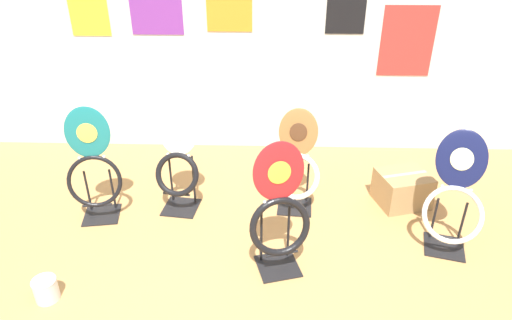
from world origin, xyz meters
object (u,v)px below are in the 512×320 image
storage_box (402,189)px  toilet_seat_display_teal_sax (93,169)px  toilet_seat_display_crimson_swirl (279,213)px  paint_can (46,289)px  toilet_seat_display_navy_moon (455,198)px  toilet_seat_display_woodgrain (296,169)px  toilet_seat_display_white_plain (178,167)px

storage_box → toilet_seat_display_teal_sax: bearing=-174.0°
toilet_seat_display_crimson_swirl → toilet_seat_display_teal_sax: (-1.43, 0.57, -0.02)m
paint_can → toilet_seat_display_navy_moon: bearing=13.1°
toilet_seat_display_navy_moon → paint_can: 2.82m
toilet_seat_display_woodgrain → toilet_seat_display_crimson_swirl: bearing=-101.3°
toilet_seat_display_woodgrain → toilet_seat_display_teal_sax: size_ratio=0.89×
toilet_seat_display_white_plain → paint_can: size_ratio=5.30×
toilet_seat_display_navy_moon → toilet_seat_display_crimson_swirl: size_ratio=0.90×
toilet_seat_display_navy_moon → storage_box: 0.64m
storage_box → paint_can: bearing=-155.1°
toilet_seat_display_teal_sax → paint_can: 0.98m
paint_can → storage_box: (2.53, 1.17, 0.05)m
toilet_seat_display_teal_sax → paint_can: toilet_seat_display_teal_sax is taller
toilet_seat_display_navy_moon → toilet_seat_display_woodgrain: toilet_seat_display_navy_moon is taller
toilet_seat_display_navy_moon → toilet_seat_display_woodgrain: size_ratio=1.05×
storage_box → toilet_seat_display_woodgrain: bearing=-174.9°
storage_box → toilet_seat_display_navy_moon: bearing=-70.2°
toilet_seat_display_woodgrain → toilet_seat_display_crimson_swirl: size_ratio=0.87×
toilet_seat_display_white_plain → storage_box: 1.87m
toilet_seat_display_woodgrain → toilet_seat_display_white_plain: (-0.95, -0.05, 0.02)m
toilet_seat_display_teal_sax → toilet_seat_display_white_plain: toilet_seat_display_teal_sax is taller
toilet_seat_display_woodgrain → storage_box: 0.93m
toilet_seat_display_navy_moon → toilet_seat_display_teal_sax: bearing=174.1°
toilet_seat_display_white_plain → paint_can: toilet_seat_display_white_plain is taller
paint_can → toilet_seat_display_white_plain: bearing=56.9°
toilet_seat_display_teal_sax → toilet_seat_display_woodgrain: bearing=6.6°
toilet_seat_display_navy_moon → storage_box: (-0.19, 0.54, -0.27)m
toilet_seat_display_teal_sax → paint_can: size_ratio=5.82×
toilet_seat_display_crimson_swirl → storage_box: 1.38m
toilet_seat_display_crimson_swirl → toilet_seat_display_navy_moon: bearing=13.1°
toilet_seat_display_woodgrain → toilet_seat_display_navy_moon: bearing=-22.7°
toilet_seat_display_white_plain → toilet_seat_display_crimson_swirl: bearing=-41.2°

